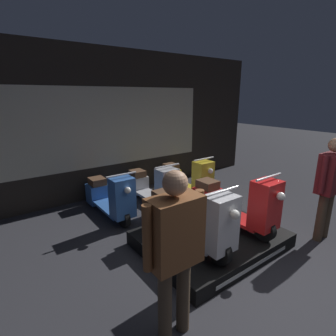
{
  "coord_description": "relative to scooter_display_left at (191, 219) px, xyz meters",
  "views": [
    {
      "loc": [
        -2.46,
        -1.44,
        2.23
      ],
      "look_at": [
        0.07,
        2.01,
        1.03
      ],
      "focal_mm": 28.0,
      "sensor_mm": 36.0,
      "label": 1
    }
  ],
  "objects": [
    {
      "name": "scooter_display_right",
      "position": [
        0.92,
        0.0,
        0.0
      ],
      "size": [
        0.54,
        1.6,
        0.96
      ],
      "color": "black",
      "rests_on": "display_platform"
    },
    {
      "name": "person_left_browsing",
      "position": [
        -0.94,
        -0.85,
        0.39
      ],
      "size": [
        0.64,
        0.27,
        1.65
      ],
      "color": "#473828",
      "rests_on": "ground_plane"
    },
    {
      "name": "shop_wall_back",
      "position": [
        0.28,
        2.98,
        1.01
      ],
      "size": [
        8.41,
        0.09,
        3.2
      ],
      "color": "#28231E",
      "rests_on": "ground_plane"
    },
    {
      "name": "scooter_backrow_1",
      "position": [
        0.61,
        1.91,
        -0.21
      ],
      "size": [
        0.54,
        1.6,
        0.96
      ],
      "color": "black",
      "rests_on": "ground_plane"
    },
    {
      "name": "ground_plane",
      "position": [
        0.28,
        -1.01,
        -0.59
      ],
      "size": [
        30.0,
        30.0,
        0.0
      ],
      "primitive_type": "plane",
      "color": "#2D2D33"
    },
    {
      "name": "scooter_backrow_0",
      "position": [
        -0.34,
        1.91,
        -0.21
      ],
      "size": [
        0.54,
        1.6,
        0.96
      ],
      "color": "black",
      "rests_on": "ground_plane"
    },
    {
      "name": "person_right_browsing",
      "position": [
        2.04,
        -0.85,
        0.37
      ],
      "size": [
        0.6,
        0.25,
        1.63
      ],
      "color": "#473828",
      "rests_on": "ground_plane"
    },
    {
      "name": "scooter_display_left",
      "position": [
        0.0,
        0.0,
        0.0
      ],
      "size": [
        0.54,
        1.6,
        0.96
      ],
      "color": "black",
      "rests_on": "display_platform"
    },
    {
      "name": "scooter_backrow_2",
      "position": [
        1.55,
        1.91,
        -0.21
      ],
      "size": [
        0.54,
        1.6,
        0.96
      ],
      "color": "black",
      "rests_on": "ground_plane"
    },
    {
      "name": "display_platform",
      "position": [
        0.46,
        0.05,
        -0.49
      ],
      "size": [
        2.04,
        1.6,
        0.21
      ],
      "color": "black",
      "rests_on": "ground_plane"
    }
  ]
}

